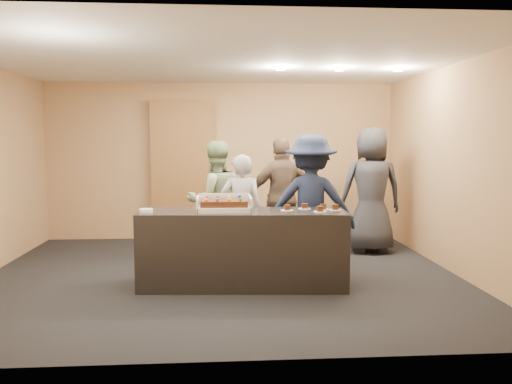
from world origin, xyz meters
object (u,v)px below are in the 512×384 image
(cake_box, at_px, (224,207))
(plate_stack, at_px, (146,211))
(person_server_grey, at_px, (241,212))
(storage_cabinet, at_px, (183,170))
(person_navy_man, at_px, (311,204))
(serving_counter, at_px, (243,249))
(sheet_cake, at_px, (224,203))
(person_sage_man, at_px, (215,201))
(person_brown_extra, at_px, (282,197))
(person_dark_suit, at_px, (371,190))

(cake_box, height_order, plate_stack, cake_box)
(person_server_grey, bearing_deg, storage_cabinet, -62.22)
(storage_cabinet, distance_m, person_navy_man, 2.92)
(serving_counter, relative_size, person_navy_man, 1.34)
(person_navy_man, bearing_deg, storage_cabinet, -42.06)
(cake_box, height_order, sheet_cake, cake_box)
(serving_counter, relative_size, cake_box, 3.80)
(person_navy_man, bearing_deg, serving_counter, 43.43)
(storage_cabinet, relative_size, sheet_cake, 4.47)
(plate_stack, distance_m, person_server_grey, 1.42)
(plate_stack, height_order, person_sage_man, person_sage_man)
(serving_counter, distance_m, person_sage_man, 1.42)
(plate_stack, relative_size, person_sage_man, 0.09)
(person_brown_extra, bearing_deg, storage_cabinet, -53.34)
(person_server_grey, bearing_deg, cake_box, 77.40)
(storage_cabinet, relative_size, cake_box, 3.80)
(cake_box, bearing_deg, person_navy_man, 27.80)
(storage_cabinet, distance_m, person_sage_man, 1.70)
(storage_cabinet, bearing_deg, person_dark_suit, -22.59)
(serving_counter, distance_m, person_dark_suit, 2.68)
(person_server_grey, bearing_deg, person_brown_extra, -130.70)
(person_sage_man, xyz_separation_m, person_dark_suit, (2.37, 0.35, 0.11))
(serving_counter, height_order, storage_cabinet, storage_cabinet)
(serving_counter, xyz_separation_m, person_navy_man, (0.91, 0.62, 0.45))
(storage_cabinet, height_order, cake_box, storage_cabinet)
(serving_counter, relative_size, person_dark_suit, 1.25)
(person_brown_extra, bearing_deg, sheet_cake, 48.78)
(serving_counter, relative_size, person_server_grey, 1.56)
(person_navy_man, xyz_separation_m, person_dark_suit, (1.12, 1.05, 0.07))
(person_navy_man, xyz_separation_m, person_brown_extra, (-0.27, 0.84, -0.01))
(plate_stack, bearing_deg, person_navy_man, 18.02)
(serving_counter, distance_m, storage_cabinet, 3.12)
(sheet_cake, distance_m, person_navy_man, 1.29)
(storage_cabinet, xyz_separation_m, person_navy_man, (1.82, -2.27, -0.30))
(plate_stack, bearing_deg, storage_cabinet, 85.96)
(storage_cabinet, xyz_separation_m, person_sage_man, (0.57, -1.57, -0.35))
(person_sage_man, bearing_deg, serving_counter, 86.25)
(plate_stack, xyz_separation_m, person_navy_man, (2.02, 0.66, -0.02))
(serving_counter, relative_size, plate_stack, 15.58)
(person_server_grey, relative_size, person_sage_man, 0.90)
(person_brown_extra, bearing_deg, person_dark_suit, 178.14)
(person_dark_suit, bearing_deg, cake_box, 38.29)
(plate_stack, distance_m, person_sage_man, 1.56)
(person_navy_man, bearing_deg, person_dark_suit, -127.65)
(storage_cabinet, height_order, person_server_grey, storage_cabinet)
(serving_counter, xyz_separation_m, person_dark_suit, (2.03, 1.67, 0.51))
(plate_stack, xyz_separation_m, person_brown_extra, (1.76, 1.49, -0.04))
(person_sage_man, bearing_deg, person_navy_man, 132.61)
(sheet_cake, bearing_deg, serving_counter, -0.00)
(serving_counter, distance_m, sheet_cake, 0.59)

